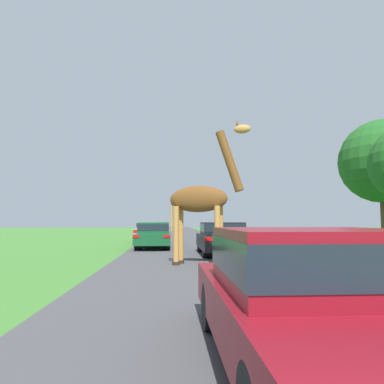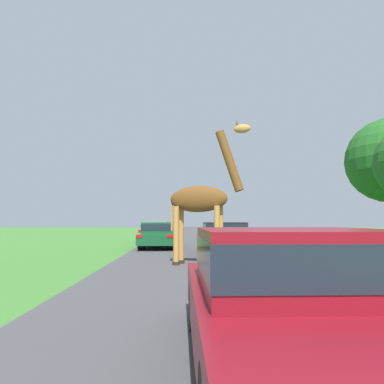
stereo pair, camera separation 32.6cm
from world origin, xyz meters
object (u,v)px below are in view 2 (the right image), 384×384
(car_far_ahead, at_px, (155,231))
(car_lead_maroon, at_px, (293,295))
(giraffe_near_road, at_px, (203,201))
(car_queue_left, at_px, (158,234))
(car_queue_right, at_px, (224,237))

(car_far_ahead, bearing_deg, car_lead_maroon, -82.11)
(giraffe_near_road, distance_m, car_lead_maroon, 8.24)
(car_queue_left, bearing_deg, car_queue_right, -51.22)
(giraffe_near_road, height_order, car_queue_left, giraffe_near_road)
(car_lead_maroon, bearing_deg, car_queue_right, 86.07)
(car_queue_left, relative_size, car_far_ahead, 1.10)
(car_queue_left, distance_m, car_far_ahead, 5.55)
(car_queue_right, bearing_deg, car_queue_left, 128.78)
(car_queue_right, bearing_deg, car_far_ahead, 111.49)
(car_queue_left, bearing_deg, car_lead_maroon, -81.35)
(car_lead_maroon, distance_m, car_queue_right, 11.68)
(giraffe_near_road, distance_m, car_queue_right, 3.99)
(car_queue_right, xyz_separation_m, car_queue_left, (-3.17, 3.95, -0.00))
(giraffe_near_road, xyz_separation_m, car_queue_left, (-2.01, 7.50, -1.41))
(car_queue_right, bearing_deg, car_lead_maroon, -93.93)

